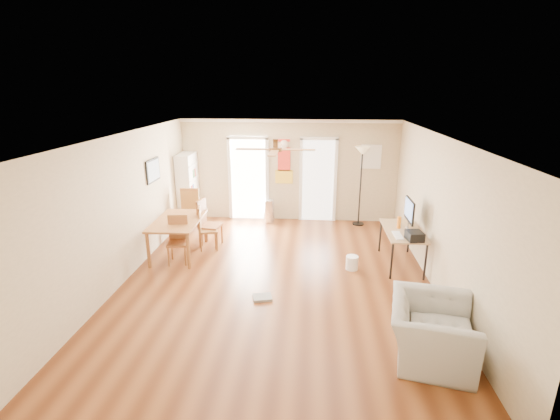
# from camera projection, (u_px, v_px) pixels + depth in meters

# --- Properties ---
(floor) EXTENTS (7.00, 7.00, 0.00)m
(floor) POSITION_uv_depth(u_px,v_px,m) (277.00, 280.00, 7.25)
(floor) COLOR brown
(floor) RESTS_ON ground
(ceiling) EXTENTS (5.50, 7.00, 0.00)m
(ceiling) POSITION_uv_depth(u_px,v_px,m) (277.00, 136.00, 6.47)
(ceiling) COLOR silver
(ceiling) RESTS_ON floor
(wall_back) EXTENTS (5.50, 0.04, 2.60)m
(wall_back) POSITION_uv_depth(u_px,v_px,m) (289.00, 171.00, 10.19)
(wall_back) COLOR beige
(wall_back) RESTS_ON floor
(wall_front) EXTENTS (5.50, 0.04, 2.60)m
(wall_front) POSITION_uv_depth(u_px,v_px,m) (244.00, 331.00, 3.53)
(wall_front) COLOR beige
(wall_front) RESTS_ON floor
(wall_left) EXTENTS (0.04, 7.00, 2.60)m
(wall_left) POSITION_uv_depth(u_px,v_px,m) (124.00, 208.00, 7.07)
(wall_left) COLOR beige
(wall_left) RESTS_ON floor
(wall_right) EXTENTS (0.04, 7.00, 2.60)m
(wall_right) POSITION_uv_depth(u_px,v_px,m) (441.00, 216.00, 6.65)
(wall_right) COLOR beige
(wall_right) RESTS_ON floor
(crown_molding) EXTENTS (5.50, 7.00, 0.08)m
(crown_molding) POSITION_uv_depth(u_px,v_px,m) (277.00, 139.00, 6.48)
(crown_molding) COLOR white
(crown_molding) RESTS_ON wall_back
(kitchen_doorway) EXTENTS (0.90, 0.10, 2.10)m
(kitchen_doorway) POSITION_uv_depth(u_px,v_px,m) (249.00, 180.00, 10.33)
(kitchen_doorway) COLOR white
(kitchen_doorway) RESTS_ON wall_back
(bathroom_doorway) EXTENTS (0.80, 0.10, 2.10)m
(bathroom_doorway) POSITION_uv_depth(u_px,v_px,m) (318.00, 181.00, 10.19)
(bathroom_doorway) COLOR white
(bathroom_doorway) RESTS_ON wall_back
(wall_decal) EXTENTS (0.46, 0.03, 1.10)m
(wall_decal) POSITION_uv_depth(u_px,v_px,m) (284.00, 161.00, 10.10)
(wall_decal) COLOR red
(wall_decal) RESTS_ON wall_back
(ac_grille) EXTENTS (0.50, 0.04, 0.60)m
(ac_grille) POSITION_uv_depth(u_px,v_px,m) (371.00, 157.00, 9.89)
(ac_grille) COLOR white
(ac_grille) RESTS_ON wall_back
(framed_poster) EXTENTS (0.04, 0.66, 0.48)m
(framed_poster) POSITION_uv_depth(u_px,v_px,m) (153.00, 170.00, 8.28)
(framed_poster) COLOR black
(framed_poster) RESTS_ON wall_left
(ceiling_fan) EXTENTS (1.24, 1.24, 0.20)m
(ceiling_fan) POSITION_uv_depth(u_px,v_px,m) (275.00, 149.00, 6.24)
(ceiling_fan) COLOR #593819
(ceiling_fan) RESTS_ON ceiling
(bookshelf) EXTENTS (0.45, 0.84, 1.78)m
(bookshelf) POSITION_uv_depth(u_px,v_px,m) (188.00, 188.00, 10.11)
(bookshelf) COLOR silver
(bookshelf) RESTS_ON floor
(dining_table) EXTENTS (0.94, 1.53, 0.75)m
(dining_table) POSITION_uv_depth(u_px,v_px,m) (179.00, 237.00, 8.27)
(dining_table) COLOR #A26834
(dining_table) RESTS_ON floor
(dining_chair_right_a) EXTENTS (0.49, 0.49, 1.03)m
(dining_chair_right_a) POSITION_uv_depth(u_px,v_px,m) (210.00, 223.00, 8.66)
(dining_chair_right_a) COLOR #A05F33
(dining_chair_right_a) RESTS_ON floor
(dining_chair_right_b) EXTENTS (0.47, 0.47, 0.95)m
(dining_chair_right_b) POSITION_uv_depth(u_px,v_px,m) (209.00, 228.00, 8.52)
(dining_chair_right_b) COLOR olive
(dining_chair_right_b) RESTS_ON floor
(dining_chair_near) EXTENTS (0.44, 0.44, 0.94)m
(dining_chair_near) POSITION_uv_depth(u_px,v_px,m) (178.00, 241.00, 7.82)
(dining_chair_near) COLOR #995A31
(dining_chair_near) RESTS_ON floor
(dining_chair_far) EXTENTS (0.47, 0.47, 1.05)m
(dining_chair_far) POSITION_uv_depth(u_px,v_px,m) (192.00, 208.00, 9.76)
(dining_chair_far) COLOR olive
(dining_chair_far) RESTS_ON floor
(trash_can) EXTENTS (0.30, 0.30, 0.59)m
(trash_can) POSITION_uv_depth(u_px,v_px,m) (269.00, 211.00, 10.26)
(trash_can) COLOR silver
(trash_can) RESTS_ON floor
(torchiere_lamp) EXTENTS (0.38, 0.38, 1.98)m
(torchiere_lamp) POSITION_uv_depth(u_px,v_px,m) (360.00, 187.00, 9.86)
(torchiere_lamp) COLOR black
(torchiere_lamp) RESTS_ON floor
(computer_desk) EXTENTS (0.68, 1.36, 0.73)m
(computer_desk) POSITION_uv_depth(u_px,v_px,m) (401.00, 247.00, 7.77)
(computer_desk) COLOR tan
(computer_desk) RESTS_ON floor
(imac) EXTENTS (0.27, 0.64, 0.60)m
(imac) POSITION_uv_depth(u_px,v_px,m) (409.00, 214.00, 7.63)
(imac) COLOR black
(imac) RESTS_ON computer_desk
(keyboard) EXTENTS (0.15, 0.44, 0.02)m
(keyboard) POSITION_uv_depth(u_px,v_px,m) (398.00, 235.00, 7.36)
(keyboard) COLOR white
(keyboard) RESTS_ON computer_desk
(printer) EXTENTS (0.31, 0.35, 0.16)m
(printer) POSITION_uv_depth(u_px,v_px,m) (415.00, 236.00, 7.13)
(printer) COLOR black
(printer) RESTS_ON computer_desk
(orange_bottle) EXTENTS (0.10, 0.10, 0.23)m
(orange_bottle) POSITION_uv_depth(u_px,v_px,m) (399.00, 222.00, 7.72)
(orange_bottle) COLOR orange
(orange_bottle) RESTS_ON computer_desk
(wastebasket_a) EXTENTS (0.25, 0.25, 0.27)m
(wastebasket_a) POSITION_uv_depth(u_px,v_px,m) (352.00, 263.00, 7.63)
(wastebasket_a) COLOR white
(wastebasket_a) RESTS_ON floor
(floor_cloth) EXTENTS (0.36, 0.31, 0.04)m
(floor_cloth) POSITION_uv_depth(u_px,v_px,m) (262.00, 298.00, 6.60)
(floor_cloth) COLOR gray
(floor_cloth) RESTS_ON floor
(armchair) EXTENTS (1.25, 1.36, 0.76)m
(armchair) POSITION_uv_depth(u_px,v_px,m) (431.00, 331.00, 5.08)
(armchair) COLOR #A5A6A0
(armchair) RESTS_ON floor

